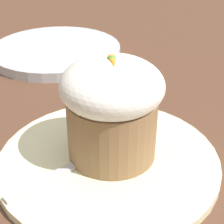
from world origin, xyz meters
TOP-DOWN VIEW (x-y plane):
  - ground_plane at (0.00, 0.00)m, footprint 4.00×4.00m
  - dessert_plate at (0.00, 0.00)m, footprint 0.25×0.25m
  - carrot_cake at (-0.01, 0.01)m, footprint 0.11×0.11m
  - spoon at (0.01, -0.04)m, footprint 0.08×0.11m
  - side_plate at (-0.34, -0.05)m, footprint 0.24×0.24m

SIDE VIEW (x-z plane):
  - ground_plane at x=0.00m, z-range 0.00..0.00m
  - dessert_plate at x=0.00m, z-range 0.00..0.01m
  - side_plate at x=-0.34m, z-range 0.00..0.02m
  - spoon at x=0.01m, z-range 0.01..0.02m
  - carrot_cake at x=-0.01m, z-range 0.01..0.13m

